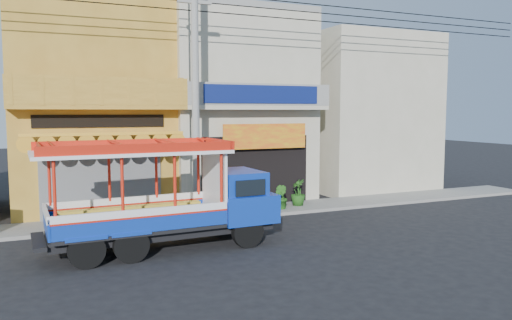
{
  "coord_description": "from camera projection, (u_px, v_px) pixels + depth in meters",
  "views": [
    {
      "loc": [
        -5.99,
        -13.45,
        3.9
      ],
      "look_at": [
        0.93,
        2.5,
        2.19
      ],
      "focal_mm": 35.0,
      "sensor_mm": 36.0,
      "label": 1
    }
  ],
  "objects": [
    {
      "name": "ground",
      "position": [
        261.0,
        241.0,
        15.03
      ],
      "size": [
        90.0,
        90.0,
        0.0
      ],
      "primitive_type": "plane",
      "color": "black",
      "rests_on": "ground"
    },
    {
      "name": "sidewalk",
      "position": [
        217.0,
        214.0,
        18.68
      ],
      "size": [
        30.0,
        2.0,
        0.12
      ],
      "primitive_type": "cube",
      "color": "slate",
      "rests_on": "ground"
    },
    {
      "name": "shophouse_left",
      "position": [
        92.0,
        106.0,
        20.31
      ],
      "size": [
        6.0,
        7.5,
        8.24
      ],
      "color": "#AA7625",
      "rests_on": "ground"
    },
    {
      "name": "shophouse_right",
      "position": [
        230.0,
        107.0,
        22.69
      ],
      "size": [
        6.0,
        6.75,
        8.24
      ],
      "color": "#B0AA90",
      "rests_on": "ground"
    },
    {
      "name": "party_pilaster",
      "position": [
        184.0,
        108.0,
        18.67
      ],
      "size": [
        0.35,
        0.3,
        8.0
      ],
      "primitive_type": "cube",
      "color": "#B0AA90",
      "rests_on": "ground"
    },
    {
      "name": "filler_building_right",
      "position": [
        358.0,
        113.0,
        25.53
      ],
      "size": [
        6.0,
        6.0,
        7.6
      ],
      "primitive_type": "cube",
      "color": "#B0AA90",
      "rests_on": "ground"
    },
    {
      "name": "utility_pole",
      "position": [
        199.0,
        78.0,
        17.21
      ],
      "size": [
        28.0,
        0.26,
        9.0
      ],
      "color": "gray",
      "rests_on": "ground"
    },
    {
      "name": "songthaew_truck",
      "position": [
        179.0,
        196.0,
        14.19
      ],
      "size": [
        6.69,
        2.45,
        3.08
      ],
      "color": "black",
      "rests_on": "ground"
    },
    {
      "name": "potted_plant_a",
      "position": [
        256.0,
        197.0,
        19.26
      ],
      "size": [
        1.09,
        1.14,
        0.98
      ],
      "primitive_type": "imported",
      "rotation": [
        0.0,
        0.0,
        1.08
      ],
      "color": "#1F4E16",
      "rests_on": "sidewalk"
    },
    {
      "name": "potted_plant_b",
      "position": [
        281.0,
        197.0,
        19.34
      ],
      "size": [
        0.55,
        0.61,
        0.91
      ],
      "primitive_type": "imported",
      "rotation": [
        0.0,
        0.0,
        1.91
      ],
      "color": "#1F4E16",
      "rests_on": "sidewalk"
    },
    {
      "name": "potted_plant_c",
      "position": [
        298.0,
        192.0,
        20.05
      ],
      "size": [
        0.59,
        0.59,
        1.06
      ],
      "primitive_type": "imported",
      "rotation": [
        0.0,
        0.0,
        4.71
      ],
      "color": "#1F4E16",
      "rests_on": "sidewalk"
    }
  ]
}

